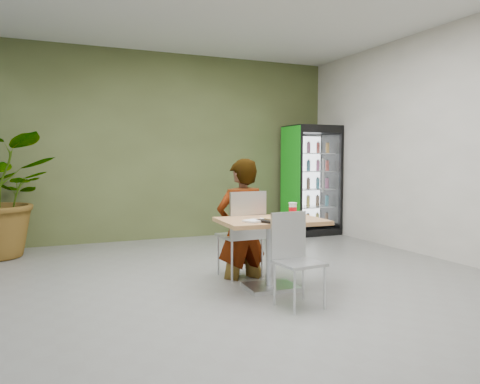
{
  "coord_description": "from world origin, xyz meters",
  "views": [
    {
      "loc": [
        -2.08,
        -4.44,
        1.38
      ],
      "look_at": [
        0.06,
        0.53,
        1.0
      ],
      "focal_mm": 35.0,
      "sensor_mm": 36.0,
      "label": 1
    }
  ],
  "objects_px": {
    "beverage_fridge": "(311,180)",
    "cafeteria_tray": "(281,220)",
    "chair_near": "(294,251)",
    "soda_cup": "(293,210)",
    "chair_far": "(244,227)",
    "seated_woman": "(242,231)",
    "dining_table": "(271,239)"
  },
  "relations": [
    {
      "from": "beverage_fridge",
      "to": "cafeteria_tray",
      "type": "bearing_deg",
      "value": -126.66
    },
    {
      "from": "chair_near",
      "to": "soda_cup",
      "type": "bearing_deg",
      "value": 56.4
    },
    {
      "from": "chair_far",
      "to": "beverage_fridge",
      "type": "bearing_deg",
      "value": -137.66
    },
    {
      "from": "chair_far",
      "to": "soda_cup",
      "type": "relative_size",
      "value": 6.38
    },
    {
      "from": "seated_woman",
      "to": "cafeteria_tray",
      "type": "xyz_separation_m",
      "value": [
        0.08,
        -0.8,
        0.22
      ]
    },
    {
      "from": "chair_far",
      "to": "seated_woman",
      "type": "xyz_separation_m",
      "value": [
        -0.01,
        0.06,
        -0.05
      ]
    },
    {
      "from": "seated_woman",
      "to": "cafeteria_tray",
      "type": "bearing_deg",
      "value": 92.85
    },
    {
      "from": "soda_cup",
      "to": "cafeteria_tray",
      "type": "bearing_deg",
      "value": -136.79
    },
    {
      "from": "chair_far",
      "to": "soda_cup",
      "type": "distance_m",
      "value": 0.64
    },
    {
      "from": "cafeteria_tray",
      "to": "beverage_fridge",
      "type": "bearing_deg",
      "value": 53.74
    },
    {
      "from": "chair_near",
      "to": "beverage_fridge",
      "type": "distance_m",
      "value": 4.34
    },
    {
      "from": "dining_table",
      "to": "chair_far",
      "type": "bearing_deg",
      "value": 99.53
    },
    {
      "from": "dining_table",
      "to": "cafeteria_tray",
      "type": "xyz_separation_m",
      "value": [
        -0.01,
        -0.23,
        0.22
      ]
    },
    {
      "from": "beverage_fridge",
      "to": "soda_cup",
      "type": "bearing_deg",
      "value": -125.48
    },
    {
      "from": "chair_far",
      "to": "chair_near",
      "type": "distance_m",
      "value": 1.08
    },
    {
      "from": "chair_far",
      "to": "cafeteria_tray",
      "type": "xyz_separation_m",
      "value": [
        0.08,
        -0.75,
        0.17
      ]
    },
    {
      "from": "soda_cup",
      "to": "beverage_fridge",
      "type": "xyz_separation_m",
      "value": [
        2.08,
        2.97,
        0.17
      ]
    },
    {
      "from": "seated_woman",
      "to": "beverage_fridge",
      "type": "xyz_separation_m",
      "value": [
        2.46,
        2.44,
        0.45
      ]
    },
    {
      "from": "chair_far",
      "to": "chair_near",
      "type": "bearing_deg",
      "value": 89.1
    },
    {
      "from": "soda_cup",
      "to": "beverage_fridge",
      "type": "relative_size",
      "value": 0.08
    },
    {
      "from": "chair_near",
      "to": "soda_cup",
      "type": "xyz_separation_m",
      "value": [
        0.33,
        0.61,
        0.31
      ]
    },
    {
      "from": "chair_near",
      "to": "soda_cup",
      "type": "distance_m",
      "value": 0.76
    },
    {
      "from": "soda_cup",
      "to": "beverage_fridge",
      "type": "height_order",
      "value": "beverage_fridge"
    },
    {
      "from": "chair_far",
      "to": "seated_woman",
      "type": "relative_size",
      "value": 0.6
    },
    {
      "from": "chair_far",
      "to": "beverage_fridge",
      "type": "distance_m",
      "value": 3.53
    },
    {
      "from": "seated_woman",
      "to": "soda_cup",
      "type": "height_order",
      "value": "seated_woman"
    },
    {
      "from": "dining_table",
      "to": "chair_near",
      "type": "distance_m",
      "value": 0.56
    },
    {
      "from": "chair_far",
      "to": "beverage_fridge",
      "type": "height_order",
      "value": "beverage_fridge"
    },
    {
      "from": "cafeteria_tray",
      "to": "beverage_fridge",
      "type": "xyz_separation_m",
      "value": [
        2.38,
        3.25,
        0.23
      ]
    },
    {
      "from": "cafeteria_tray",
      "to": "chair_near",
      "type": "bearing_deg",
      "value": -96.25
    },
    {
      "from": "soda_cup",
      "to": "cafeteria_tray",
      "type": "height_order",
      "value": "soda_cup"
    },
    {
      "from": "seated_woman",
      "to": "soda_cup",
      "type": "bearing_deg",
      "value": 123.08
    }
  ]
}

